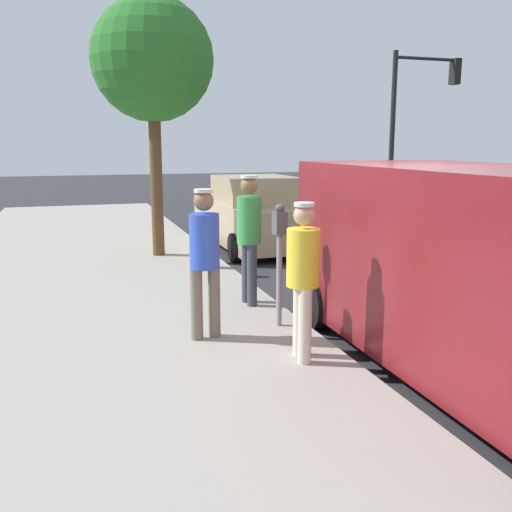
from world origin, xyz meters
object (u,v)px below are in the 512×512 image
Objects in this scene: pedestrian_in_green at (249,231)px; parked_van at (488,270)px; fire_hydrant at (206,245)px; pedestrian_in_yellow at (303,272)px; parked_sedan_behind at (253,215)px; pedestrian_in_blue at (205,254)px; parking_meter_near at (280,244)px; street_tree at (152,61)px; traffic_light_corner at (416,107)px.

pedestrian_in_green is 0.35× the size of parked_van.
pedestrian_in_green reaches higher than fire_hydrant.
pedestrian_in_yellow is 7.52m from parked_sedan_behind.
fire_hydrant is (-0.87, -3.75, -0.58)m from pedestrian_in_blue.
pedestrian_in_blue reaches higher than parking_meter_near.
parking_meter_near is 1.05m from pedestrian_in_green.
parked_van is at bearing 107.86° from street_tree.
pedestrian_in_green is 2.61m from fire_hydrant.
traffic_light_corner is 10.16m from street_tree.
parked_van reaches higher than pedestrian_in_green.
parked_sedan_behind is (-1.68, -5.11, -0.45)m from pedestrian_in_green.
parking_meter_near is 13.02m from traffic_light_corner.
pedestrian_in_yellow is at bearing -24.05° from parked_van.
pedestrian_in_blue reaches higher than parked_sedan_behind.
parked_van is 8.05m from parked_sedan_behind.
parked_sedan_behind is 0.85× the size of traffic_light_corner.
pedestrian_in_blue reaches higher than fire_hydrant.
fire_hydrant is (0.10, -3.58, -0.61)m from parking_meter_near.
traffic_light_corner reaches higher than parked_van.
pedestrian_in_blue is at bearing -50.42° from pedestrian_in_yellow.
parked_sedan_behind is (-1.78, -7.30, -0.34)m from pedestrian_in_yellow.
fire_hydrant is at bearing -73.67° from parked_van.
pedestrian_in_yellow reaches higher than parking_meter_near.
parking_meter_near is 1.15m from pedestrian_in_yellow.
parking_meter_near is 1.77× the size of fire_hydrant.
parked_van reaches higher than pedestrian_in_yellow.
traffic_light_corner is 1.04× the size of street_tree.
parked_sedan_behind is at bearing -108.16° from pedestrian_in_green.
pedestrian_in_green is at bearing -126.77° from pedestrian_in_blue.
street_tree is at bearing -92.47° from pedestrian_in_blue.
street_tree is (2.36, 1.09, 3.18)m from parked_sedan_behind.
fire_hydrant is (8.35, 6.22, -2.95)m from traffic_light_corner.
parked_van is 1.00× the size of traffic_light_corner.
pedestrian_in_green is (-0.91, -1.21, 0.05)m from pedestrian_in_blue.
fire_hydrant is at bearing -90.77° from pedestrian_in_yellow.
parked_sedan_behind is 8.05m from traffic_light_corner.
pedestrian_in_blue is 0.33× the size of traffic_light_corner.
traffic_light_corner is 6.05× the size of fire_hydrant.
parking_meter_near is at bearing -170.38° from pedestrian_in_blue.
traffic_light_corner is at bearing -132.75° from pedestrian_in_blue.
pedestrian_in_green is 5.40m from parked_sedan_behind.
pedestrian_in_yellow is at bearing 81.80° from parking_meter_near.
parked_van is at bearing 145.21° from pedestrian_in_blue.
pedestrian_in_green is 0.36× the size of street_tree.
street_tree is at bearing -66.77° from fire_hydrant.
traffic_light_corner is at bearing -152.25° from street_tree.
street_tree is at bearing -72.14° from parked_van.
pedestrian_in_green is (0.06, -1.05, 0.01)m from parking_meter_near.
pedestrian_in_blue is at bearing 47.25° from traffic_light_corner.
fire_hydrant is (-0.06, -4.72, -0.52)m from pedestrian_in_yellow.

